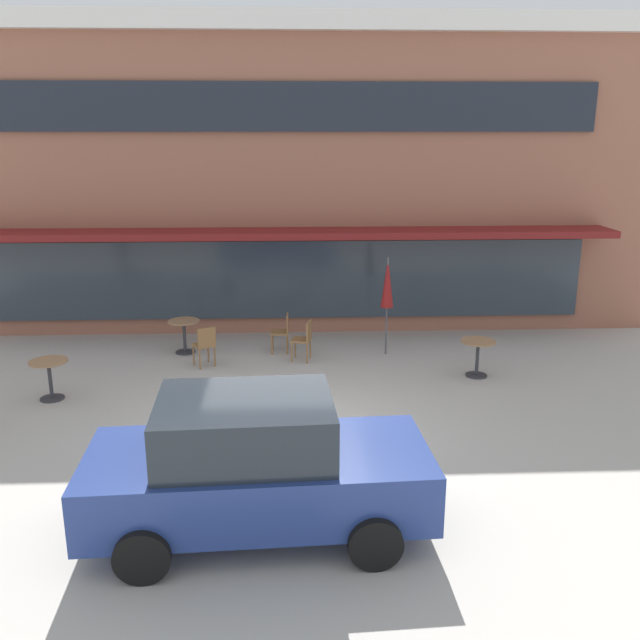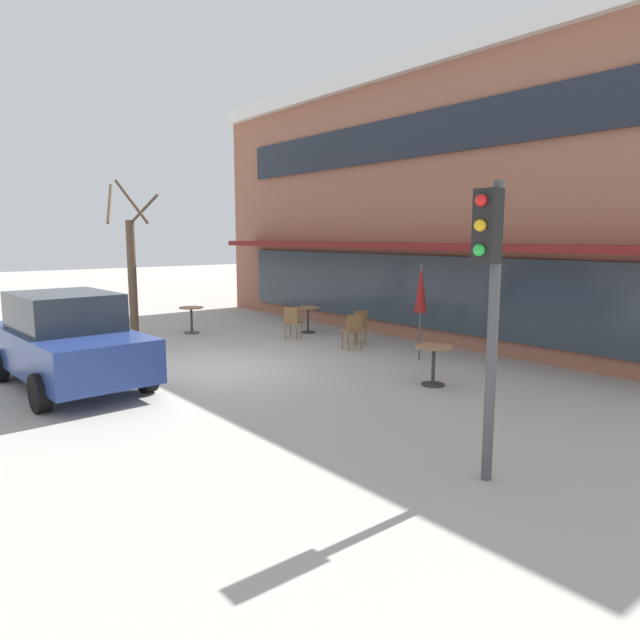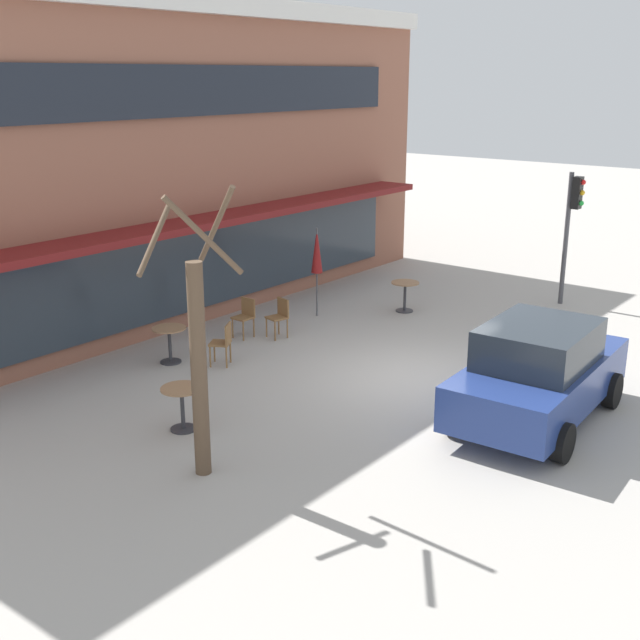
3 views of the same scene
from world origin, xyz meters
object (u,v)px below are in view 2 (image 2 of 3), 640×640
object	(u,v)px
traffic_light_pole	(490,282)
cafe_chair_0	(358,324)
cafe_table_near_wall	(434,359)
street_tree	(132,269)
cafe_table_by_tree	(308,315)
cafe_chair_1	(353,329)
parked_sedan	(68,340)
cafe_table_streetside	(191,316)
patio_umbrella_green_folded	(421,289)
cafe_chair_2	(292,320)

from	to	relation	value
traffic_light_pole	cafe_chair_0	bearing A→B (deg)	146.96
cafe_table_near_wall	street_tree	size ratio (longest dim) A/B	0.18
cafe_table_near_wall	cafe_table_by_tree	size ratio (longest dim) A/B	1.00
cafe_chair_1	parked_sedan	bearing A→B (deg)	-96.45
cafe_table_streetside	patio_umbrella_green_folded	bearing A→B (deg)	19.85
cafe_table_streetside	cafe_chair_0	world-z (taller)	cafe_chair_0
patio_umbrella_green_folded	cafe_chair_2	bearing A→B (deg)	-169.96
cafe_chair_0	cafe_chair_1	bearing A→B (deg)	-52.69
parked_sedan	cafe_table_by_tree	bearing A→B (deg)	105.30
cafe_chair_2	street_tree	world-z (taller)	street_tree
cafe_chair_0	traffic_light_pole	xyz separation A→B (m)	(7.13, -4.63, 1.77)
cafe_chair_0	parked_sedan	distance (m)	7.12
cafe_table_by_tree	street_tree	xyz separation A→B (m)	(-2.94, -4.04, 1.37)
cafe_table_near_wall	cafe_table_streetside	world-z (taller)	same
patio_umbrella_green_folded	parked_sedan	xyz separation A→B (m)	(-2.57, -6.87, -0.75)
cafe_table_streetside	parked_sedan	bearing A→B (deg)	-47.96
cafe_chair_1	parked_sedan	distance (m)	6.54
cafe_chair_2	parked_sedan	world-z (taller)	parked_sedan
cafe_table_by_tree	cafe_chair_0	xyz separation A→B (m)	(2.22, -0.04, 0.01)
cafe_table_near_wall	cafe_table_by_tree	distance (m)	6.44
patio_umbrella_green_folded	traffic_light_pole	world-z (taller)	traffic_light_pole
cafe_table_near_wall	parked_sedan	distance (m)	6.85
patio_umbrella_green_folded	cafe_table_near_wall	bearing A→B (deg)	-41.96
cafe_chair_1	cafe_chair_2	distance (m)	2.13
patio_umbrella_green_folded	cafe_chair_1	bearing A→B (deg)	-168.38
cafe_chair_0	cafe_chair_1	xyz separation A→B (m)	(0.47, -0.62, 0.00)
patio_umbrella_green_folded	cafe_table_by_tree	bearing A→B (deg)	176.45
traffic_light_pole	cafe_table_streetside	bearing A→B (deg)	170.04
cafe_table_near_wall	cafe_chair_1	size ratio (longest dim) A/B	0.85
parked_sedan	cafe_chair_2	bearing A→B (deg)	102.54
cafe_table_streetside	parked_sedan	distance (m)	6.04
cafe_table_streetside	cafe_table_by_tree	world-z (taller)	same
cafe_chair_1	traffic_light_pole	distance (m)	7.97
cafe_table_near_wall	parked_sedan	world-z (taller)	parked_sedan
cafe_table_near_wall	cafe_table_streetside	size ratio (longest dim) A/B	1.00
cafe_table_near_wall	cafe_chair_1	world-z (taller)	cafe_chair_1
patio_umbrella_green_folded	street_tree	world-z (taller)	street_tree
patio_umbrella_green_folded	cafe_chair_2	world-z (taller)	patio_umbrella_green_folded
patio_umbrella_green_folded	street_tree	bearing A→B (deg)	-153.26
cafe_table_by_tree	traffic_light_pole	distance (m)	10.60
cafe_table_streetside	cafe_chair_0	size ratio (longest dim) A/B	0.85
cafe_table_by_tree	street_tree	world-z (taller)	street_tree
cafe_table_near_wall	traffic_light_pole	world-z (taller)	traffic_light_pole
cafe_chair_0	cafe_chair_1	world-z (taller)	same
cafe_table_streetside	patio_umbrella_green_folded	world-z (taller)	patio_umbrella_green_folded
cafe_table_near_wall	cafe_chair_1	distance (m)	3.68
cafe_table_streetside	traffic_light_pole	size ratio (longest dim) A/B	0.22
cafe_table_near_wall	cafe_chair_0	size ratio (longest dim) A/B	0.85
street_tree	traffic_light_pole	size ratio (longest dim) A/B	1.27
cafe_table_streetside	parked_sedan	world-z (taller)	parked_sedan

